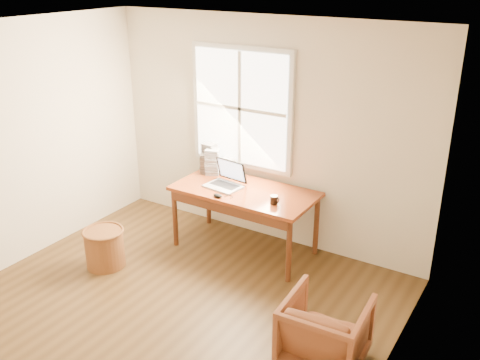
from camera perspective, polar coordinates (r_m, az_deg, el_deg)
The scene contains 11 objects.
room_shell at distance 4.54m, azimuth -10.52°, elevation -1.29°, with size 4.04×4.54×2.64m.
desk at distance 5.97m, azimuth 0.50°, elevation -1.21°, with size 1.60×0.80×0.04m, color brown.
armchair at distance 4.59m, azimuth 9.06°, elevation -15.68°, with size 0.65×0.67×0.61m, color brown.
wicker_stool at distance 6.05m, azimuth -14.23°, elevation -7.08°, with size 0.42×0.42×0.42m, color brown.
laptop at distance 5.96m, azimuth -1.83°, elevation 0.52°, with size 0.40×0.42×0.30m, color silver, non-canonical shape.
mouse at distance 5.77m, azimuth -2.39°, elevation -1.67°, with size 0.11×0.07×0.04m, color black.
coffee_mug at distance 5.61m, azimuth 3.64°, elevation -2.11°, with size 0.08×0.08×0.09m, color black.
cd_stack_a at distance 6.36m, azimuth -2.96°, elevation 1.95°, with size 0.16×0.14×0.31m, color #B4B8C0.
cd_stack_b at distance 6.39m, azimuth -3.44°, elevation 1.72°, with size 0.15×0.14×0.24m, color black.
cd_stack_c at distance 6.45m, azimuth -3.25°, elevation 2.45°, with size 0.16×0.14×0.35m, color #AAACB9.
cd_stack_d at distance 6.41m, azimuth -1.19°, elevation 1.59°, with size 0.15×0.13×0.19m, color silver.
Camera 1 is at (2.84, -2.88, 3.10)m, focal length 40.00 mm.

